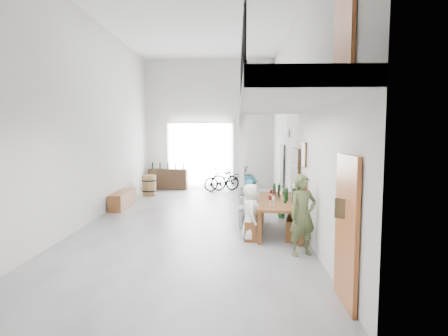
{
  "coord_description": "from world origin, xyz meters",
  "views": [
    {
      "loc": [
        1.18,
        -10.03,
        2.4
      ],
      "look_at": [
        0.85,
        -0.5,
        1.5
      ],
      "focal_mm": 30.0,
      "sensor_mm": 36.0,
      "label": 1
    }
  ],
  "objects_px": {
    "tasting_table": "(279,203)",
    "host_standing": "(303,215)",
    "oak_barrel": "(149,185)",
    "serving_counter": "(168,179)",
    "side_bench": "(123,199)",
    "bicycle_near": "(233,178)",
    "bench_inner": "(255,223)"
  },
  "relations": [
    {
      "from": "side_bench",
      "to": "serving_counter",
      "type": "bearing_deg",
      "value": 79.09
    },
    {
      "from": "serving_counter",
      "to": "tasting_table",
      "type": "bearing_deg",
      "value": -58.16
    },
    {
      "from": "bench_inner",
      "to": "host_standing",
      "type": "height_order",
      "value": "host_standing"
    },
    {
      "from": "oak_barrel",
      "to": "serving_counter",
      "type": "distance_m",
      "value": 1.74
    },
    {
      "from": "oak_barrel",
      "to": "tasting_table",
      "type": "bearing_deg",
      "value": -49.36
    },
    {
      "from": "tasting_table",
      "to": "host_standing",
      "type": "height_order",
      "value": "host_standing"
    },
    {
      "from": "host_standing",
      "to": "bicycle_near",
      "type": "distance_m",
      "value": 8.39
    },
    {
      "from": "tasting_table",
      "to": "serving_counter",
      "type": "bearing_deg",
      "value": 125.44
    },
    {
      "from": "tasting_table",
      "to": "oak_barrel",
      "type": "relative_size",
      "value": 3.26
    },
    {
      "from": "oak_barrel",
      "to": "host_standing",
      "type": "distance_m",
      "value": 8.21
    },
    {
      "from": "serving_counter",
      "to": "bicycle_near",
      "type": "bearing_deg",
      "value": -2.46
    },
    {
      "from": "bicycle_near",
      "to": "side_bench",
      "type": "bearing_deg",
      "value": 120.86
    },
    {
      "from": "bench_inner",
      "to": "tasting_table",
      "type": "bearing_deg",
      "value": 3.38
    },
    {
      "from": "side_bench",
      "to": "bicycle_near",
      "type": "distance_m",
      "value": 5.11
    },
    {
      "from": "side_bench",
      "to": "oak_barrel",
      "type": "distance_m",
      "value": 2.23
    },
    {
      "from": "oak_barrel",
      "to": "bicycle_near",
      "type": "xyz_separation_m",
      "value": [
        3.19,
        1.5,
        0.11
      ]
    },
    {
      "from": "tasting_table",
      "to": "side_bench",
      "type": "bearing_deg",
      "value": 153.65
    },
    {
      "from": "bench_inner",
      "to": "oak_barrel",
      "type": "height_order",
      "value": "oak_barrel"
    },
    {
      "from": "host_standing",
      "to": "side_bench",
      "type": "bearing_deg",
      "value": 114.01
    },
    {
      "from": "bicycle_near",
      "to": "serving_counter",
      "type": "bearing_deg",
      "value": 70.5
    },
    {
      "from": "serving_counter",
      "to": "bicycle_near",
      "type": "height_order",
      "value": "bicycle_near"
    },
    {
      "from": "host_standing",
      "to": "bicycle_near",
      "type": "relative_size",
      "value": 0.82
    },
    {
      "from": "tasting_table",
      "to": "bench_inner",
      "type": "distance_m",
      "value": 0.75
    },
    {
      "from": "oak_barrel",
      "to": "host_standing",
      "type": "xyz_separation_m",
      "value": [
        4.63,
        -6.77,
        0.4
      ]
    },
    {
      "from": "bench_inner",
      "to": "serving_counter",
      "type": "xyz_separation_m",
      "value": [
        -3.38,
        6.73,
        0.21
      ]
    },
    {
      "from": "bench_inner",
      "to": "bicycle_near",
      "type": "distance_m",
      "value": 6.57
    },
    {
      "from": "bench_inner",
      "to": "serving_counter",
      "type": "relative_size",
      "value": 1.17
    },
    {
      "from": "bench_inner",
      "to": "oak_barrel",
      "type": "bearing_deg",
      "value": 134.79
    },
    {
      "from": "bench_inner",
      "to": "side_bench",
      "type": "distance_m",
      "value": 5.01
    },
    {
      "from": "tasting_table",
      "to": "serving_counter",
      "type": "height_order",
      "value": "serving_counter"
    },
    {
      "from": "bench_inner",
      "to": "side_bench",
      "type": "relative_size",
      "value": 1.04
    },
    {
      "from": "side_bench",
      "to": "oak_barrel",
      "type": "xyz_separation_m",
      "value": [
        0.34,
        2.2,
        0.14
      ]
    }
  ]
}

